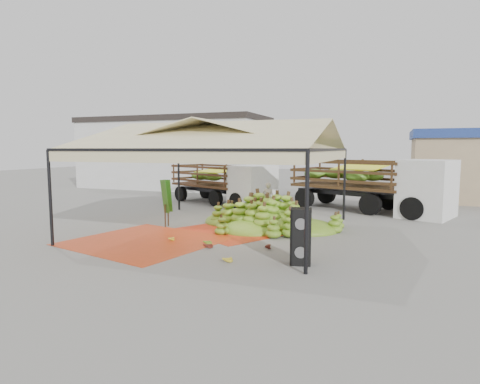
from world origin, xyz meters
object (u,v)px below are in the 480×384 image
at_px(speaker_stack, 301,236).
at_px(truck_left, 225,180).
at_px(vendor, 268,198).
at_px(truck_right, 375,179).
at_px(banana_heap, 270,211).

xyz_separation_m(speaker_stack, truck_left, (-6.34, 9.90, 0.59)).
bearing_deg(vendor, speaker_stack, 108.89).
distance_m(truck_left, truck_right, 7.75).
distance_m(vendor, truck_left, 4.16).
bearing_deg(banana_heap, truck_left, 127.91).
distance_m(speaker_stack, truck_right, 10.16).
relative_size(truck_left, truck_right, 0.85).
bearing_deg(banana_heap, vendor, 108.22).
xyz_separation_m(banana_heap, vendor, (-0.90, 2.74, 0.14)).
height_order(banana_heap, vendor, vendor).
relative_size(banana_heap, vendor, 3.82).
xyz_separation_m(vendor, truck_right, (4.52, 2.68, 0.82)).
bearing_deg(speaker_stack, banana_heap, 104.92).
xyz_separation_m(vendor, truck_left, (-3.22, 2.56, 0.59)).
bearing_deg(banana_heap, truck_right, 56.27).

